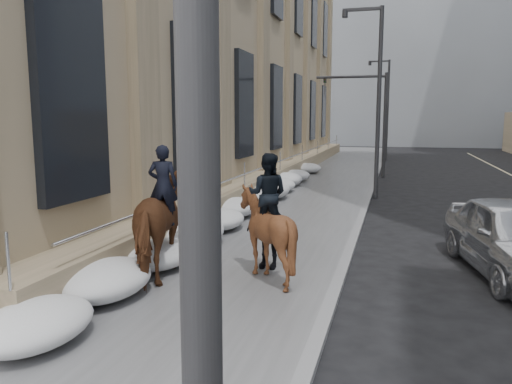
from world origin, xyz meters
TOP-DOWN VIEW (x-y plane):
  - ground at (0.00, 0.00)m, footprint 140.00×140.00m
  - sidewalk at (0.00, 10.00)m, footprint 5.00×80.00m
  - curb at (2.62, 10.00)m, footprint 0.24×80.00m
  - limestone_building at (-5.26, 19.96)m, footprint 6.10×44.00m
  - bg_building_mid at (4.00, 60.00)m, footprint 30.00×12.00m
  - bg_building_far at (-6.00, 72.00)m, footprint 24.00×12.00m
  - streetlight_mid at (2.74, 14.00)m, footprint 1.71×0.24m
  - streetlight_far at (2.74, 34.00)m, footprint 1.71×0.24m
  - traffic_signal at (2.07, 22.00)m, footprint 4.10×0.22m
  - snow_bank at (-1.42, 8.11)m, footprint 1.70×18.10m
  - mounted_horse_left at (-0.88, 1.51)m, footprint 1.86×2.89m
  - mounted_horse_right at (1.13, 1.94)m, footprint 1.60×1.79m
  - pedestrian at (1.00, 2.64)m, footprint 1.00×0.45m

SIDE VIEW (x-z plane):
  - ground at x=0.00m, z-range 0.00..0.00m
  - sidewalk at x=0.00m, z-range 0.00..0.12m
  - curb at x=2.62m, z-range 0.00..0.12m
  - snow_bank at x=-1.42m, z-range 0.09..0.85m
  - pedestrian at x=1.00m, z-range 0.12..1.80m
  - mounted_horse_right at x=1.13m, z-range -0.11..2.51m
  - mounted_horse_left at x=-0.88m, z-range -0.10..2.68m
  - traffic_signal at x=2.07m, z-range 1.00..7.00m
  - streetlight_mid at x=2.74m, z-range 0.58..8.58m
  - streetlight_far at x=2.74m, z-range 0.58..8.58m
  - limestone_building at x=-5.26m, z-range -0.10..17.90m
  - bg_building_far at x=-6.00m, z-range 0.00..20.00m
  - bg_building_mid at x=4.00m, z-range 0.00..28.00m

